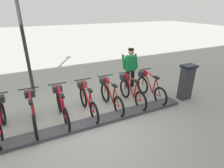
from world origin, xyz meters
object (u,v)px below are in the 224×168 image
at_px(payment_kiosk, 186,82).
at_px(bike_docked_2, 110,96).
at_px(worker_near_rack, 130,68).
at_px(bike_docked_4, 62,106).
at_px(bike_docked_5, 33,113).
at_px(lamp_post, 20,18).
at_px(bike_docked_1, 131,91).
at_px(bike_docked_6, 0,120).
at_px(bike_docked_0, 150,87).
at_px(bike_docked_3, 87,101).

bearing_deg(payment_kiosk, bike_docked_2, 78.07).
bearing_deg(worker_near_rack, bike_docked_4, 109.11).
xyz_separation_m(bike_docked_5, lamp_post, (2.36, -0.10, 2.34)).
bearing_deg(bike_docked_2, payment_kiosk, -101.93).
bearing_deg(lamp_post, bike_docked_1, -127.79).
bearing_deg(bike_docked_6, lamp_post, -20.68).
xyz_separation_m(bike_docked_0, bike_docked_2, (0.00, 1.57, 0.00)).
height_order(bike_docked_2, bike_docked_3, same).
bearing_deg(lamp_post, bike_docked_3, -148.09).
relative_size(bike_docked_6, lamp_post, 0.40).
distance_m(bike_docked_5, bike_docked_6, 0.79).
height_order(bike_docked_0, bike_docked_1, same).
distance_m(payment_kiosk, bike_docked_0, 1.29).
height_order(bike_docked_4, bike_docked_5, same).
xyz_separation_m(payment_kiosk, bike_docked_3, (0.57, 3.49, -0.24)).
height_order(bike_docked_0, lamp_post, lamp_post).
xyz_separation_m(payment_kiosk, bike_docked_4, (0.57, 4.28, -0.24)).
relative_size(bike_docked_4, lamp_post, 0.40).
height_order(payment_kiosk, bike_docked_3, payment_kiosk).
height_order(bike_docked_4, lamp_post, lamp_post).
bearing_deg(bike_docked_5, worker_near_rack, -74.75).
xyz_separation_m(bike_docked_2, bike_docked_4, (0.00, 1.57, 0.00)).
xyz_separation_m(bike_docked_3, worker_near_rack, (1.01, -2.12, 0.48)).
relative_size(bike_docked_5, lamp_post, 0.40).
relative_size(bike_docked_3, worker_near_rack, 1.04).
xyz_separation_m(bike_docked_5, bike_docked_6, (0.00, 0.79, 0.00)).
xyz_separation_m(worker_near_rack, lamp_post, (1.35, 3.59, 1.86)).
height_order(payment_kiosk, bike_docked_1, payment_kiosk).
distance_m(bike_docked_1, bike_docked_6, 3.93).
xyz_separation_m(bike_docked_0, worker_near_rack, (1.01, 0.24, 0.48)).
relative_size(bike_docked_2, bike_docked_4, 1.00).
relative_size(bike_docked_0, bike_docked_3, 1.00).
height_order(payment_kiosk, lamp_post, lamp_post).
bearing_deg(lamp_post, bike_docked_5, 177.48).
relative_size(bike_docked_0, bike_docked_4, 1.00).
bearing_deg(worker_near_rack, bike_docked_6, 102.67).
distance_m(bike_docked_0, bike_docked_3, 2.36).
bearing_deg(bike_docked_1, bike_docked_3, 90.00).
bearing_deg(bike_docked_2, bike_docked_0, -90.00).
distance_m(bike_docked_4, worker_near_rack, 3.12).
xyz_separation_m(bike_docked_6, worker_near_rack, (1.01, -4.48, 0.48)).
relative_size(bike_docked_3, lamp_post, 0.40).
distance_m(payment_kiosk, bike_docked_6, 5.89).
distance_m(bike_docked_1, bike_docked_3, 1.57).
bearing_deg(bike_docked_4, bike_docked_1, -90.00).
height_order(bike_docked_4, worker_near_rack, worker_near_rack).
distance_m(bike_docked_0, bike_docked_1, 0.79).
height_order(bike_docked_1, lamp_post, lamp_post).
height_order(bike_docked_5, bike_docked_6, same).
relative_size(bike_docked_0, bike_docked_6, 1.00).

